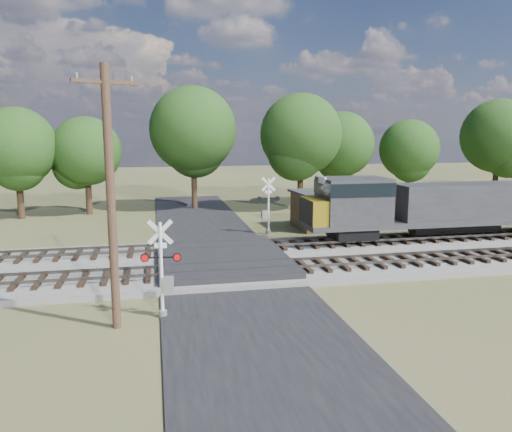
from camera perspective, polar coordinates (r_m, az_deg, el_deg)
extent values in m
plane|color=#3E4826|center=(27.55, -3.77, -5.83)|extent=(160.00, 160.00, 0.00)
cube|color=gray|center=(30.90, 14.84, -4.14)|extent=(140.00, 10.00, 0.30)
cube|color=black|center=(27.54, -3.77, -5.75)|extent=(7.00, 60.00, 0.08)
cube|color=#262628|center=(27.95, -3.91, -4.93)|extent=(7.00, 9.00, 0.62)
cube|color=black|center=(25.89, 1.25, -5.93)|extent=(44.00, 2.60, 0.18)
cube|color=#524C46|center=(28.05, 17.80, -4.82)|extent=(140.00, 0.08, 0.15)
cube|color=#524C46|center=(29.27, 16.42, -4.16)|extent=(140.00, 0.08, 0.15)
cube|color=black|center=(30.64, -0.83, -3.47)|extent=(44.00, 2.60, 0.18)
cube|color=#524C46|center=(32.37, 13.48, -2.72)|extent=(140.00, 0.08, 0.15)
cube|color=#524C46|center=(33.64, 12.45, -2.22)|extent=(140.00, 0.08, 0.15)
cylinder|color=silver|center=(20.10, -10.76, -6.14)|extent=(0.14, 0.14, 3.86)
cylinder|color=gray|center=(20.66, -10.60, -10.91)|extent=(0.35, 0.35, 0.29)
cube|color=silver|center=(19.74, -10.90, -1.82)|extent=(1.01, 0.16, 1.01)
cube|color=silver|center=(19.74, -10.90, -1.82)|extent=(1.01, 0.16, 1.01)
cube|color=silver|center=(19.85, -10.85, -3.32)|extent=(0.48, 0.08, 0.21)
cube|color=black|center=(19.97, -10.81, -4.67)|extent=(1.54, 0.24, 0.06)
cylinder|color=red|center=(20.04, -12.60, -4.68)|extent=(0.36, 0.14, 0.35)
cylinder|color=red|center=(19.91, -9.01, -4.66)|extent=(0.36, 0.14, 0.35)
cube|color=gray|center=(20.24, -10.02, -7.71)|extent=(0.47, 0.34, 0.63)
cylinder|color=silver|center=(35.78, 1.43, 1.10)|extent=(0.14, 0.14, 4.04)
cylinder|color=gray|center=(36.11, 1.42, -1.84)|extent=(0.36, 0.36, 0.30)
cube|color=silver|center=(35.58, 1.44, 3.67)|extent=(1.06, 0.07, 1.06)
cube|color=silver|center=(35.58, 1.44, 3.67)|extent=(1.06, 0.07, 1.06)
cube|color=silver|center=(35.64, 1.44, 2.78)|extent=(0.51, 0.05, 0.22)
cube|color=black|center=(35.70, 1.43, 1.98)|extent=(1.62, 0.11, 0.06)
cylinder|color=red|center=(35.88, 2.45, 2.01)|extent=(0.37, 0.11, 0.36)
cylinder|color=red|center=(35.54, 0.41, 1.95)|extent=(0.37, 0.11, 0.36)
cube|color=gray|center=(35.82, 1.04, 0.12)|extent=(0.46, 0.32, 0.66)
cylinder|color=#39251A|center=(18.86, -16.25, 1.66)|extent=(0.32, 0.32, 9.69)
cube|color=#39251A|center=(18.77, -16.87, 14.45)|extent=(2.22, 1.08, 0.13)
cube|color=#4E3221|center=(38.41, 7.56, 0.58)|extent=(4.03, 4.03, 2.68)
cube|color=#313134|center=(38.21, 7.60, 2.70)|extent=(4.44, 4.44, 0.19)
cylinder|color=black|center=(46.66, -25.38, 2.57)|extent=(0.56, 0.56, 4.69)
sphere|color=#1B3A12|center=(46.40, -25.72, 7.17)|extent=(6.57, 6.57, 6.57)
cylinder|color=black|center=(46.87, -18.60, 2.80)|extent=(0.56, 0.56, 4.33)
sphere|color=#1B3A12|center=(46.61, -18.83, 7.03)|extent=(6.06, 6.06, 6.06)
cylinder|color=black|center=(47.82, -7.09, 4.23)|extent=(0.56, 0.56, 5.77)
sphere|color=#1B3A12|center=(47.61, -7.21, 9.77)|extent=(8.08, 8.08, 8.08)
cylinder|color=black|center=(47.25, 5.08, 3.99)|extent=(0.56, 0.56, 5.43)
sphere|color=#1B3A12|center=(47.03, 5.16, 9.27)|extent=(7.60, 7.60, 7.60)
cylinder|color=black|center=(51.57, 9.63, 3.94)|extent=(0.56, 0.56, 4.67)
sphere|color=#1B3A12|center=(51.34, 9.75, 8.09)|extent=(6.53, 6.53, 6.53)
cylinder|color=black|center=(53.77, 16.91, 3.69)|extent=(0.56, 0.56, 4.29)
sphere|color=#1B3A12|center=(53.55, 17.09, 7.34)|extent=(6.00, 6.00, 6.00)
cylinder|color=black|center=(56.51, 25.68, 3.93)|extent=(0.56, 0.56, 5.29)
sphere|color=#1B3A12|center=(56.32, 26.00, 8.21)|extent=(7.40, 7.40, 7.40)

